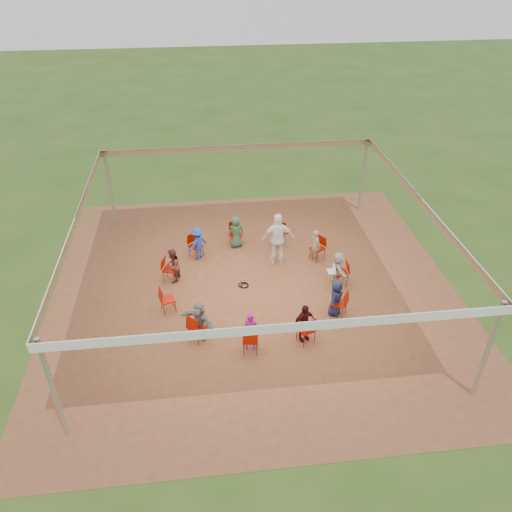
{
  "coord_description": "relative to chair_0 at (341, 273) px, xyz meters",
  "views": [
    {
      "loc": [
        -1.49,
        -12.91,
        9.92
      ],
      "look_at": [
        0.09,
        0.3,
        1.11
      ],
      "focal_mm": 35.0,
      "sensor_mm": 36.0,
      "label": 1
    }
  ],
  "objects": [
    {
      "name": "person_seated_2",
      "position": [
        -1.69,
        2.51,
        0.17
      ],
      "size": [
        0.8,
        0.63,
        1.22
      ],
      "primitive_type": "imported",
      "rotation": [
        0.0,
        0.0,
        2.7
      ],
      "color": "black",
      "rests_on": "ground"
    },
    {
      "name": "chair_10",
      "position": [
        -0.47,
        -1.54,
        0.0
      ],
      "size": [
        0.6,
        0.59,
        0.9
      ],
      "primitive_type": null,
      "rotation": [
        0.0,
        0.0,
        0.99
      ],
      "color": "#9F1000",
      "rests_on": "ground"
    },
    {
      "name": "dirt_patch",
      "position": [
        -2.85,
        0.03,
        -0.44
      ],
      "size": [
        13.0,
        13.0,
        0.0
      ],
      "primitive_type": "plane",
      "color": "brown",
      "rests_on": "ground"
    },
    {
      "name": "person_seated_0",
      "position": [
        -0.12,
        0.0,
        0.17
      ],
      "size": [
        0.43,
        1.13,
        1.22
      ],
      "primitive_type": "imported",
      "rotation": [
        0.0,
        0.0,
        1.56
      ],
      "color": "beige",
      "rests_on": "ground"
    },
    {
      "name": "person_seated_9",
      "position": [
        -0.57,
        -1.47,
        0.17
      ],
      "size": [
        0.61,
        0.68,
        1.22
      ],
      "primitive_type": "imported",
      "rotation": [
        0.0,
        0.0,
        0.99
      ],
      "color": "#181F43",
      "rests_on": "ground"
    },
    {
      "name": "person_seated_4",
      "position": [
        -4.62,
        2.11,
        0.17
      ],
      "size": [
        0.85,
        0.81,
        1.22
      ],
      "primitive_type": "imported",
      "rotation": [
        0.0,
        0.0,
        -2.44
      ],
      "color": "#1E3D9F",
      "rests_on": "ground"
    },
    {
      "name": "person_seated_3",
      "position": [
        -3.22,
        2.74,
        0.17
      ],
      "size": [
        0.63,
        0.41,
        1.22
      ],
      "primitive_type": "imported",
      "rotation": [
        0.0,
        0.0,
        -3.01
      ],
      "color": "#2C543A",
      "rests_on": "ground"
    },
    {
      "name": "person_seated_6",
      "position": [
        -4.67,
        -2.02,
        0.17
      ],
      "size": [
        1.13,
        1.06,
        1.22
      ],
      "primitive_type": "imported",
      "rotation": [
        0.0,
        0.0,
        -0.72
      ],
      "color": "gray",
      "rests_on": "ground"
    },
    {
      "name": "chair_7",
      "position": [
        -4.75,
        -2.11,
        0.0
      ],
      "size": [
        0.61,
        0.61,
        0.9
      ],
      "primitive_type": null,
      "rotation": [
        0.0,
        0.0,
        -0.72
      ],
      "color": "#9F1000",
      "rests_on": "ground"
    },
    {
      "name": "chair_3",
      "position": [
        -3.23,
        2.86,
        0.0
      ],
      "size": [
        0.47,
        0.49,
        0.9
      ],
      "primitive_type": null,
      "rotation": [
        0.0,
        0.0,
        -3.01
      ],
      "color": "#9F1000",
      "rests_on": "ground"
    },
    {
      "name": "tent",
      "position": [
        -2.85,
        0.03,
        1.92
      ],
      "size": [
        10.33,
        10.33,
        3.0
      ],
      "color": "#B2B2B7",
      "rests_on": "ground"
    },
    {
      "name": "laptop",
      "position": [
        -0.28,
        0.0,
        0.13
      ],
      "size": [
        0.27,
        0.34,
        0.23
      ],
      "rotation": [
        0.0,
        0.0,
        1.56
      ],
      "color": "#B7B7BC",
      "rests_on": "ground"
    },
    {
      "name": "chair_6",
      "position": [
        -5.6,
        -0.75,
        0.0
      ],
      "size": [
        0.54,
        0.52,
        0.9
      ],
      "primitive_type": null,
      "rotation": [
        0.0,
        0.0,
        -1.3
      ],
      "color": "#9F1000",
      "rests_on": "ground"
    },
    {
      "name": "standing_person",
      "position": [
        -1.86,
        1.52,
        0.51
      ],
      "size": [
        1.13,
        0.6,
        1.91
      ],
      "primitive_type": "imported",
      "rotation": [
        0.0,
        0.0,
        3.12
      ],
      "color": "white",
      "rests_on": "ground"
    },
    {
      "name": "chair_5",
      "position": [
        -5.58,
        0.86,
        0.0
      ],
      "size": [
        0.54,
        0.53,
        0.9
      ],
      "primitive_type": null,
      "rotation": [
        0.0,
        0.0,
        -1.87
      ],
      "color": "#9F1000",
      "rests_on": "ground"
    },
    {
      "name": "chair_8",
      "position": [
        -3.29,
        -2.79,
        0.0
      ],
      "size": [
        0.48,
        0.5,
        0.9
      ],
      "primitive_type": null,
      "rotation": [
        0.0,
        0.0,
        -0.15
      ],
      "color": "#9F1000",
      "rests_on": "ground"
    },
    {
      "name": "chair_9",
      "position": [
        -1.7,
        -2.58,
        0.0
      ],
      "size": [
        0.56,
        0.57,
        0.9
      ],
      "primitive_type": null,
      "rotation": [
        0.0,
        0.0,
        0.42
      ],
      "color": "#9F1000",
      "rests_on": "ground"
    },
    {
      "name": "chair_2",
      "position": [
        -1.64,
        2.61,
        0.0
      ],
      "size": [
        0.57,
        0.58,
        0.9
      ],
      "primitive_type": null,
      "rotation": [
        0.0,
        0.0,
        2.7
      ],
      "color": "#9F1000",
      "rests_on": "ground"
    },
    {
      "name": "chair_4",
      "position": [
        -4.7,
        2.21,
        0.0
      ],
      "size": [
        0.6,
        0.61,
        0.9
      ],
      "primitive_type": null,
      "rotation": [
        0.0,
        0.0,
        -2.44
      ],
      "color": "#9F1000",
      "rests_on": "ground"
    },
    {
      "name": "person_seated_7",
      "position": [
        -3.27,
        -2.67,
        0.17
      ],
      "size": [
        0.48,
        0.36,
        1.22
      ],
      "primitive_type": "imported",
      "rotation": [
        0.0,
        0.0,
        -0.15
      ],
      "color": "#98127F",
      "rests_on": "ground"
    },
    {
      "name": "ground",
      "position": [
        -2.85,
        0.03,
        -0.45
      ],
      "size": [
        80.0,
        80.0,
        0.0
      ],
      "primitive_type": "plane",
      "color": "#2E4B17",
      "rests_on": "ground"
    },
    {
      "name": "cable_coil",
      "position": [
        -3.18,
        0.26,
        -0.43
      ],
      "size": [
        0.4,
        0.4,
        0.03
      ],
      "rotation": [
        0.0,
        0.0,
        0.23
      ],
      "color": "black",
      "rests_on": "ground"
    },
    {
      "name": "person_seated_5",
      "position": [
        -5.47,
        0.83,
        0.17
      ],
      "size": [
        0.5,
        0.67,
        1.22
      ],
      "primitive_type": "imported",
      "rotation": [
        0.0,
        0.0,
        -1.87
      ],
      "color": "brown",
      "rests_on": "ground"
    },
    {
      "name": "person_seated_8",
      "position": [
        -1.74,
        -2.47,
        0.17
      ],
      "size": [
        0.8,
        0.62,
        1.22
      ],
      "primitive_type": "imported",
      "rotation": [
        0.0,
        0.0,
        0.42
      ],
      "color": "#3B0D10",
      "rests_on": "ground"
    },
    {
      "name": "person_seated_1",
      "position": [
        -0.54,
        1.48,
        0.17
      ],
      "size": [
        0.48,
        0.53,
        1.22
      ],
      "primitive_type": "imported",
      "rotation": [
        0.0,
        0.0,
        2.13
      ],
      "color": "#8D7858",
      "rests_on": "ground"
    },
    {
      "name": "chair_0",
      "position": [
        0.0,
        0.0,
        0.0
      ],
      "size": [
        0.44,
        0.42,
        0.9
      ],
      "primitive_type": null,
      "rotation": [
        0.0,
        0.0,
        1.56
      ],
      "color": "#9F1000",
      "rests_on": "ground"
    },
    {
      "name": "chair_1",
      "position": [
        -0.44,
        1.55,
        0.0
      ],
      "size": [
        0.6,
        0.59,
        0.9
      ],
      "primitive_type": null,
      "rotation": [
        0.0,
        0.0,
        2.13
      ],
      "color": "#9F1000",
      "rests_on": "ground"
    }
  ]
}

